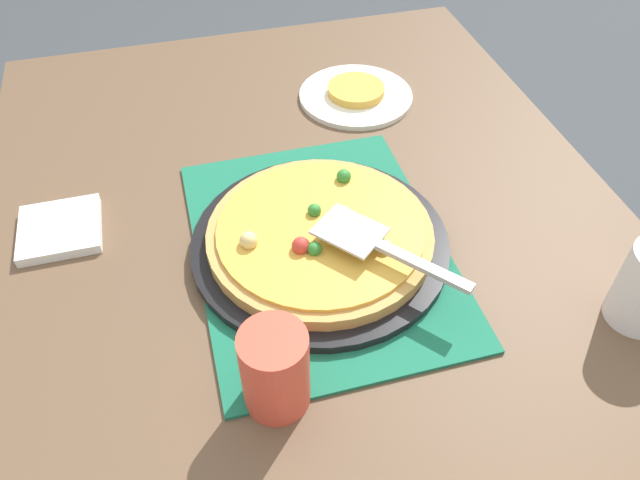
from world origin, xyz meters
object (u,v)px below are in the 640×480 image
Objects in this scene: served_slice_left at (356,90)px; pizza_server at (379,245)px; pizza at (320,234)px; napkin_stack at (60,229)px; cup_far at (275,370)px; pizza_pan at (320,243)px; plate_near_left at (356,96)px.

pizza_server is (-0.45, 0.11, 0.05)m from served_slice_left.
pizza reaches higher than napkin_stack.
cup_far is at bearing 153.08° from pizza.
served_slice_left is (0.38, -0.17, 0.01)m from pizza_pan.
pizza_pan is 0.11m from pizza_server.
pizza is at bearing 155.25° from plate_near_left.
plate_near_left is at bearing -25.57° from cup_far.
plate_near_left is at bearing -24.79° from pizza_pan.
plate_near_left is 0.60m from napkin_stack.
plate_near_left is (0.38, -0.17, -0.03)m from pizza.
served_slice_left is 0.92× the size of cup_far.
pizza is at bearing -155.08° from pizza_pan.
served_slice_left is 0.54× the size of pizza_server.
pizza_pan is 0.41m from plate_near_left.
plate_near_left is 1.08× the size of pizza_server.
pizza_server is 1.70× the size of napkin_stack.
napkin_stack is at bearing 69.83° from pizza.
pizza_server is at bearing 166.22° from served_slice_left.
pizza_pan reaches higher than plate_near_left.
plate_near_left is (0.38, -0.17, -0.01)m from pizza_pan.
served_slice_left is at bearing -24.79° from pizza_pan.
cup_far is at bearing -144.32° from napkin_stack.
cup_far is at bearing 154.43° from served_slice_left.
plate_near_left is 0.67m from cup_far.
pizza_pan is 0.40m from napkin_stack.
pizza is 1.50× the size of plate_near_left.
cup_far reaches higher than napkin_stack.
napkin_stack is at bearing 69.87° from pizza_pan.
pizza is at bearing -26.92° from cup_far.
cup_far is (-0.60, 0.29, 0.04)m from served_slice_left.
pizza is at bearing 40.14° from pizza_server.
cup_far is at bearing 153.14° from pizza_pan.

